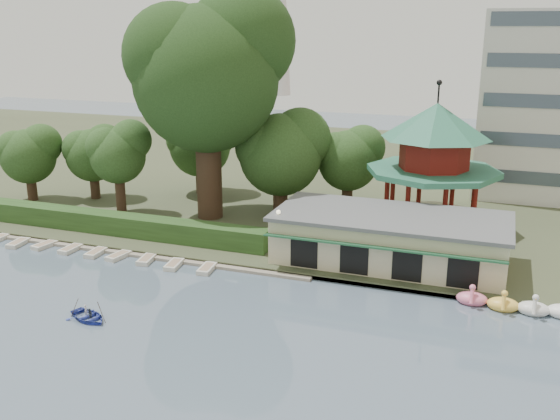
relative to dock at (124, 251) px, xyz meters
The scene contains 12 objects.
ground_plane 20.97m from the dock, 55.10° to the right, with size 220.00×220.00×0.00m, color slate.
shore 36.81m from the dock, 70.97° to the left, with size 220.00×70.00×0.40m, color #424930.
embankment 12.00m from the dock, ahead, with size 220.00×0.60×0.30m, color gray.
dock is the anchor object (origin of this frame).
boathouse 22.62m from the dock, 12.24° to the left, with size 18.60×9.39×3.90m.
pavilion 29.14m from the dock, 31.66° to the left, with size 12.40×12.40×13.50m.
hedge 4.61m from the dock, 132.27° to the left, with size 30.00×2.00×1.80m, color #2B4C1F.
lamp_post 13.99m from the dock, ahead, with size 0.36×0.36×4.28m.
big_tree 18.81m from the dock, 73.87° to the left, with size 15.16×14.13×22.16m.
small_trees 16.09m from the dock, 86.57° to the left, with size 39.67×16.32×10.57m.
moored_rowboats 3.66m from the dock, 158.25° to the right, with size 25.01×2.80×0.36m.
rowboat_with_passengers 12.77m from the dock, 67.13° to the right, with size 5.10×4.39×2.01m.
Camera 1 is at (17.72, -25.66, 18.82)m, focal length 40.00 mm.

